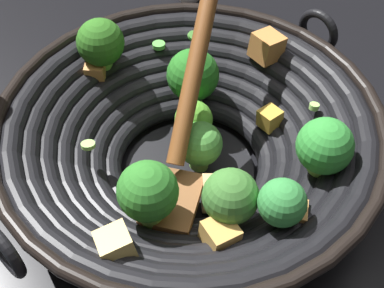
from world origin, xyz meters
name	(u,v)px	position (x,y,z in m)	size (l,w,h in m)	color
ground_plane	(190,174)	(0.00, 0.00, 0.00)	(4.00, 4.00, 0.00)	black
wok	(191,138)	(0.00, 0.00, 0.06)	(0.40, 0.40, 0.20)	black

